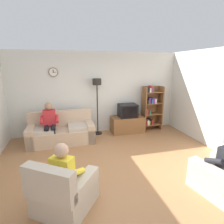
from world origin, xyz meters
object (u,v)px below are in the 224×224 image
object	(u,v)px
couch	(62,132)
armchair_near_window	(64,192)
tv_stand	(127,124)
person_on_couch	(50,122)
person_in_left_armchair	(66,171)
tv	(128,111)
floor_lamp	(97,91)
armchair_near_bookshelf	(224,178)
person_in_right_armchair	(222,160)
bookshelf	(151,107)

from	to	relation	value
couch	armchair_near_window	xyz separation A→B (m)	(0.07, -2.75, -0.02)
tv_stand	person_on_couch	distance (m)	2.56
person_in_left_armchair	tv_stand	bearing A→B (deg)	55.25
tv	armchair_near_window	bearing A→B (deg)	-124.97
floor_lamp	person_on_couch	bearing A→B (deg)	-160.56
floor_lamp	armchair_near_bookshelf	bearing A→B (deg)	-64.72
tv	floor_lamp	distance (m)	1.23
tv	person_on_couch	bearing A→B (deg)	-170.92
tv	armchair_near_bookshelf	bearing A→B (deg)	-79.29
person_on_couch	person_in_left_armchair	bearing A→B (deg)	-80.66
person_on_couch	tv_stand	bearing A→B (deg)	9.63
armchair_near_window	person_in_right_armchair	size ratio (longest dim) A/B	1.05
floor_lamp	armchair_near_bookshelf	distance (m)	4.04
tv	armchair_near_window	world-z (taller)	tv
tv_stand	person_on_couch	world-z (taller)	person_on_couch
couch	bookshelf	distance (m)	3.15
bookshelf	couch	bearing A→B (deg)	-172.93
bookshelf	person_in_left_armchair	world-z (taller)	bookshelf
bookshelf	armchair_near_window	distance (m)	4.38
floor_lamp	person_in_right_armchair	bearing A→B (deg)	-64.38
bookshelf	tv	bearing A→B (deg)	-173.97
couch	armchair_near_window	bearing A→B (deg)	-88.58
tv	person_on_couch	xyz separation A→B (m)	(-2.49, -0.40, -0.07)
floor_lamp	person_on_couch	size ratio (longest dim) A/B	1.49
armchair_near_window	tv	bearing A→B (deg)	55.03
tv_stand	floor_lamp	size ratio (longest dim) A/B	0.59
armchair_near_window	person_in_left_armchair	distance (m)	0.33
bookshelf	person_in_right_armchair	world-z (taller)	bookshelf
tv_stand	armchair_near_bookshelf	distance (m)	3.46
tv_stand	tv	xyz separation A→B (m)	(0.00, -0.02, 0.50)
tv	armchair_near_bookshelf	size ratio (longest dim) A/B	0.59
armchair_near_bookshelf	person_in_left_armchair	distance (m)	2.76
armchair_near_bookshelf	person_in_right_armchair	xyz separation A→B (m)	(-0.02, 0.09, 0.32)
floor_lamp	armchair_near_bookshelf	size ratio (longest dim) A/B	1.83
armchair_near_window	armchair_near_bookshelf	xyz separation A→B (m)	(2.76, -0.34, 0.00)
bookshelf	person_in_right_armchair	distance (m)	3.40
couch	person_in_right_armchair	distance (m)	4.12
armchair_near_window	armchair_near_bookshelf	bearing A→B (deg)	-7.10
person_in_left_armchair	floor_lamp	bearing A→B (deg)	71.09
tv_stand	armchair_near_window	xyz separation A→B (m)	(-2.12, -3.06, 0.01)
tv_stand	bookshelf	bearing A→B (deg)	4.49
tv_stand	person_in_left_armchair	size ratio (longest dim) A/B	0.98
floor_lamp	person_in_right_armchair	world-z (taller)	floor_lamp
tv_stand	bookshelf	size ratio (longest dim) A/B	0.69
tv_stand	bookshelf	world-z (taller)	bookshelf
person_in_left_armchair	person_in_right_armchair	world-z (taller)	same
tv	person_in_left_armchair	bearing A→B (deg)	-124.97
bookshelf	person_in_left_armchair	xyz separation A→B (m)	(-2.97, -3.06, -0.20)
tv_stand	tv	distance (m)	0.50
couch	person_in_left_armchair	bearing A→B (deg)	-87.45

